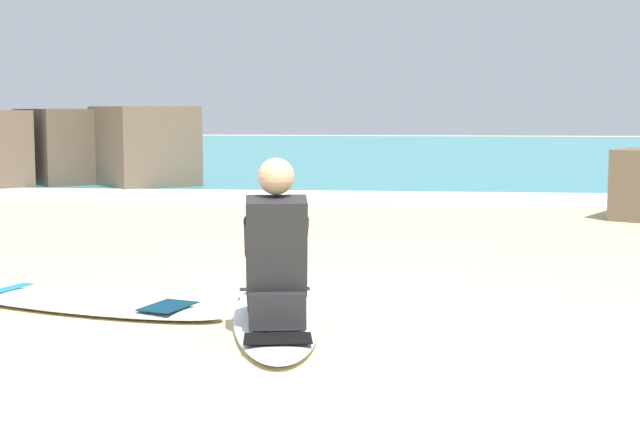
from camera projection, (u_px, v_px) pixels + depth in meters
ground_plane at (316, 336)px, 5.22m from camera, size 80.00×80.00×0.00m
sea at (398, 152)px, 26.30m from camera, size 80.00×28.00×0.10m
breaking_foam at (376, 198)px, 12.76m from camera, size 80.00×0.90×0.11m
surfboard_main at (276, 315)px, 5.59m from camera, size 0.89×2.30×0.08m
surfer_seated at (276, 259)px, 5.24m from camera, size 0.45×0.75×0.95m
surfboard_spare_near at (78, 303)px, 5.95m from camera, size 2.23×1.15×0.08m
rock_outcrop_distant at (54, 151)px, 14.39m from camera, size 4.66×3.02×1.33m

